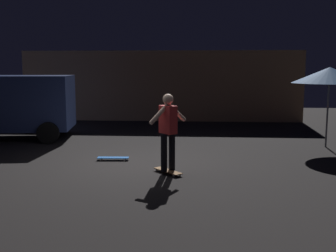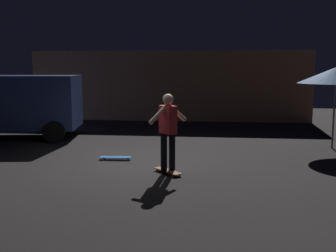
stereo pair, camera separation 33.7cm
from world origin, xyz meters
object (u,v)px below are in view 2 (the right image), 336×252
skateboard_ridden (168,171)px  skateboard_spare (115,157)px  parked_van (6,102)px  skater (168,127)px  patio_umbrella (336,75)px

skateboard_ridden → skateboard_spare: size_ratio=0.90×
parked_van → skateboard_spare: bearing=-32.8°
skateboard_ridden → skateboard_spare: (-1.46, 1.19, 0.00)m
skateboard_spare → skater: bearing=-39.1°
skateboard_spare → patio_umbrella: bearing=20.2°
parked_van → patio_umbrella: (10.11, -0.63, 0.91)m
parked_van → skater: size_ratio=2.89×
skateboard_ridden → skater: bearing=0.0°
skateboard_ridden → skateboard_spare: same height
skateboard_spare → parked_van: bearing=147.2°
parked_van → patio_umbrella: bearing=-3.6°
parked_van → skateboard_ridden: bearing=-34.5°
skateboard_spare → skater: (1.46, -1.19, 0.98)m
parked_van → patio_umbrella: patio_umbrella is taller
parked_van → skateboard_spare: size_ratio=6.10×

